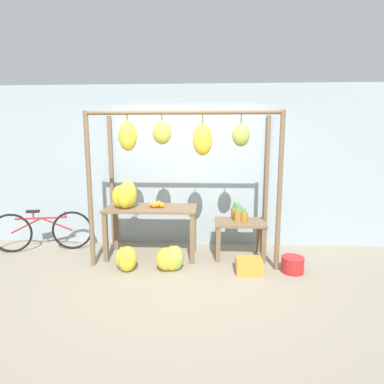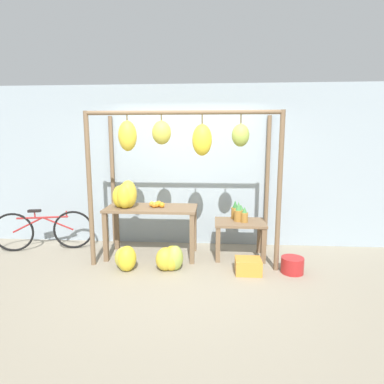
# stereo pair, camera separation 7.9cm
# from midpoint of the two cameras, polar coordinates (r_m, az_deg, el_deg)

# --- Properties ---
(ground_plane) EXTENTS (20.00, 20.00, 0.00)m
(ground_plane) POSITION_cam_midpoint_polar(r_m,az_deg,el_deg) (4.65, -1.47, -14.48)
(ground_plane) COLOR gray
(shop_wall_back) EXTENTS (8.00, 0.08, 2.80)m
(shop_wall_back) POSITION_cam_midpoint_polar(r_m,az_deg,el_deg) (5.69, -0.14, 4.59)
(shop_wall_back) COLOR #99A8B2
(shop_wall_back) RESTS_ON ground_plane
(stall_awning) EXTENTS (2.79, 1.22, 2.27)m
(stall_awning) POSITION_cam_midpoint_polar(r_m,az_deg,el_deg) (4.68, -1.47, 7.24)
(stall_awning) COLOR brown
(stall_awning) RESTS_ON ground_plane
(display_table_main) EXTENTS (1.44, 0.66, 0.81)m
(display_table_main) POSITION_cam_midpoint_polar(r_m,az_deg,el_deg) (5.17, -6.77, -4.13)
(display_table_main) COLOR brown
(display_table_main) RESTS_ON ground_plane
(display_table_side) EXTENTS (0.79, 0.57, 0.59)m
(display_table_side) POSITION_cam_midpoint_polar(r_m,az_deg,el_deg) (5.20, 8.93, -6.56)
(display_table_side) COLOR brown
(display_table_side) RESTS_ON ground_plane
(banana_pile_on_table) EXTENTS (0.43, 0.41, 0.44)m
(banana_pile_on_table) POSITION_cam_midpoint_polar(r_m,az_deg,el_deg) (5.13, -11.48, -0.73)
(banana_pile_on_table) COLOR gold
(banana_pile_on_table) RESTS_ON display_table_main
(orange_pile) EXTENTS (0.26, 0.18, 0.10)m
(orange_pile) POSITION_cam_midpoint_polar(r_m,az_deg,el_deg) (5.11, -5.83, -2.21)
(orange_pile) COLOR orange
(orange_pile) RESTS_ON display_table_main
(pineapple_cluster) EXTENTS (0.25, 0.34, 0.31)m
(pineapple_cluster) POSITION_cam_midpoint_polar(r_m,az_deg,el_deg) (5.22, 8.81, -3.69)
(pineapple_cluster) COLOR #A3702D
(pineapple_cluster) RESTS_ON display_table_side
(banana_pile_ground_left) EXTENTS (0.38, 0.39, 0.37)m
(banana_pile_ground_left) POSITION_cam_midpoint_polar(r_m,az_deg,el_deg) (4.82, -11.23, -11.56)
(banana_pile_ground_left) COLOR yellow
(banana_pile_ground_left) RESTS_ON ground_plane
(banana_pile_ground_right) EXTENTS (0.50, 0.45, 0.37)m
(banana_pile_ground_right) POSITION_cam_midpoint_polar(r_m,az_deg,el_deg) (4.75, -3.31, -11.73)
(banana_pile_ground_right) COLOR #9EB247
(banana_pile_ground_right) RESTS_ON ground_plane
(fruit_crate_white) EXTENTS (0.36, 0.31, 0.21)m
(fruit_crate_white) POSITION_cam_midpoint_polar(r_m,az_deg,el_deg) (4.73, 10.44, -12.82)
(fruit_crate_white) COLOR orange
(fruit_crate_white) RESTS_ON ground_plane
(blue_bucket) EXTENTS (0.32, 0.32, 0.23)m
(blue_bucket) POSITION_cam_midpoint_polar(r_m,az_deg,el_deg) (4.89, 17.86, -12.27)
(blue_bucket) COLOR #AD2323
(blue_bucket) RESTS_ON ground_plane
(parked_bicycle) EXTENTS (1.60, 0.41, 0.71)m
(parked_bicycle) POSITION_cam_midpoint_polar(r_m,az_deg,el_deg) (6.03, -24.55, -6.17)
(parked_bicycle) COLOR black
(parked_bicycle) RESTS_ON ground_plane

